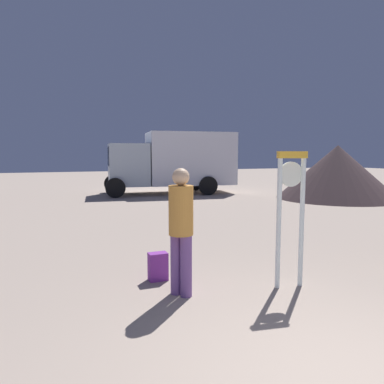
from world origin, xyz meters
The scene contains 5 objects.
standing_clock centered at (0.96, 2.28, 1.23)m, with size 0.46×0.15×2.01m.
person_near_clock centered at (-0.65, 2.55, 1.00)m, with size 0.34×0.34×1.78m.
backpack centered at (-0.79, 3.25, 0.22)m, with size 0.29×0.23×0.44m.
box_truck_near centered at (3.52, 15.13, 1.65)m, with size 6.62×3.20×3.04m.
dome_tent centered at (9.50, 10.44, 1.18)m, with size 5.20×5.20×2.37m.
Camera 1 is at (-2.29, -2.06, 1.98)m, focal length 33.73 mm.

